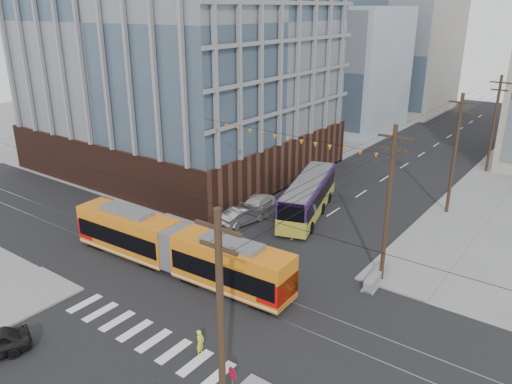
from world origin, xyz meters
TOP-DOWN VIEW (x-y plane):
  - ground at (0.00, 0.00)m, footprint 160.00×160.00m
  - office_building at (-22.00, 23.00)m, footprint 30.00×25.00m
  - bg_bldg_nw_near at (-17.00, 52.00)m, footprint 18.00×16.00m
  - bg_bldg_nw_far at (-14.00, 72.00)m, footprint 16.00×18.00m
  - utility_pole_near at (8.50, -6.00)m, footprint 0.30×0.30m
  - streetcar at (-3.88, 3.65)m, footprint 18.46×3.42m
  - city_bus at (-1.72, 18.26)m, footprint 6.02×12.24m
  - parked_car_silver at (-5.16, 13.13)m, footprint 2.57×4.92m
  - parked_car_white at (-6.04, 16.60)m, footprint 2.87×5.10m
  - parked_car_grey at (-5.85, 26.05)m, footprint 3.32×5.48m
  - pedestrian at (3.75, -2.29)m, footprint 0.47×0.62m
  - jersey_barrier at (8.30, 10.69)m, footprint 1.18×3.89m

SIDE VIEW (x-z plane):
  - ground at x=0.00m, z-range 0.00..0.00m
  - jersey_barrier at x=8.30m, z-range 0.00..0.77m
  - parked_car_white at x=-6.04m, z-range 0.00..1.39m
  - parked_car_grey at x=-5.85m, z-range 0.00..1.42m
  - pedestrian at x=3.75m, z-range 0.00..1.53m
  - parked_car_silver at x=-5.16m, z-range 0.00..1.54m
  - city_bus at x=-1.72m, z-range 0.00..3.40m
  - streetcar at x=-3.88m, z-range 0.00..3.54m
  - utility_pole_near at x=8.50m, z-range 0.00..11.00m
  - bg_bldg_nw_near at x=-17.00m, z-range 0.00..18.00m
  - bg_bldg_nw_far at x=-14.00m, z-range 0.00..20.00m
  - office_building at x=-22.00m, z-range 0.00..28.60m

